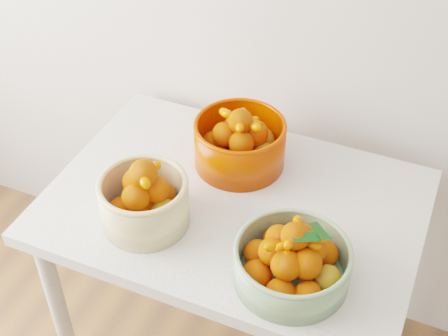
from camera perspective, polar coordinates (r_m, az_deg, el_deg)
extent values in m
cube|color=silver|center=(1.70, 0.92, -3.52)|extent=(1.00, 0.70, 0.04)
cylinder|color=silver|center=(1.99, -14.68, -13.04)|extent=(0.05, 0.05, 0.71)
cylinder|color=silver|center=(2.30, -6.57, -2.51)|extent=(0.05, 0.05, 0.71)
cylinder|color=silver|center=(2.11, 15.15, -8.91)|extent=(0.05, 0.05, 0.71)
cylinder|color=#DBC187|center=(1.60, -7.29, -3.20)|extent=(0.25, 0.25, 0.13)
torus|color=#DBC187|center=(1.56, -7.49, -1.49)|extent=(0.26, 0.26, 0.02)
sphere|color=#D1660C|center=(1.59, -5.46, -4.18)|extent=(0.08, 0.08, 0.08)
sphere|color=#E94600|center=(1.64, -5.73, -2.50)|extent=(0.07, 0.07, 0.07)
sphere|color=#E94600|center=(1.65, -8.03, -2.28)|extent=(0.07, 0.07, 0.07)
sphere|color=#E94600|center=(1.61, -9.30, -3.86)|extent=(0.07, 0.07, 0.07)
sphere|color=#E94600|center=(1.57, -7.70, -5.00)|extent=(0.08, 0.08, 0.08)
sphere|color=#E94600|center=(1.61, -7.25, -3.53)|extent=(0.07, 0.07, 0.07)
sphere|color=#E94600|center=(1.57, -6.26, -1.92)|extent=(0.07, 0.07, 0.07)
sphere|color=#E94600|center=(1.59, -7.92, -1.31)|extent=(0.08, 0.08, 0.08)
sphere|color=#E94600|center=(1.55, -8.08, -2.69)|extent=(0.07, 0.07, 0.07)
sphere|color=#E94600|center=(1.54, -7.35, -0.51)|extent=(0.07, 0.07, 0.07)
ellipsoid|color=#F95701|center=(1.54, -7.73, -0.53)|extent=(0.04, 0.03, 0.04)
ellipsoid|color=#F95701|center=(1.57, -6.30, 0.15)|extent=(0.04, 0.04, 0.03)
ellipsoid|color=#F95701|center=(1.51, -7.22, -1.34)|extent=(0.05, 0.05, 0.03)
ellipsoid|color=#F95701|center=(1.54, -6.68, -0.34)|extent=(0.05, 0.04, 0.04)
cylinder|color=gray|center=(1.48, 6.21, -8.81)|extent=(0.36, 0.36, 0.10)
torus|color=gray|center=(1.45, 6.35, -7.58)|extent=(0.36, 0.36, 0.01)
sphere|color=#D1660C|center=(1.47, 9.42, -9.96)|extent=(0.07, 0.07, 0.07)
sphere|color=#E94600|center=(1.52, 9.12, -7.76)|extent=(0.07, 0.07, 0.07)
sphere|color=#E94600|center=(1.54, 7.37, -6.60)|extent=(0.07, 0.07, 0.07)
sphere|color=#E94600|center=(1.53, 4.72, -6.57)|extent=(0.07, 0.07, 0.07)
sphere|color=#E94600|center=(1.50, 3.07, -7.79)|extent=(0.07, 0.07, 0.07)
sphere|color=#E94600|center=(1.46, 3.00, -9.74)|extent=(0.07, 0.07, 0.07)
sphere|color=#E94600|center=(1.43, 5.13, -11.37)|extent=(0.07, 0.07, 0.07)
sphere|color=#E94600|center=(1.43, 7.66, -11.36)|extent=(0.06, 0.06, 0.06)
sphere|color=#E94600|center=(1.48, 6.21, -8.87)|extent=(0.07, 0.07, 0.07)
sphere|color=#E94600|center=(1.45, 8.23, -7.28)|extent=(0.07, 0.07, 0.07)
sphere|color=#E94600|center=(1.47, 7.06, -6.22)|extent=(0.07, 0.07, 0.07)
sphere|color=#E94600|center=(1.46, 5.04, -6.41)|extent=(0.06, 0.06, 0.06)
sphere|color=#E94600|center=(1.44, 4.45, -7.64)|extent=(0.07, 0.07, 0.07)
sphere|color=#E94600|center=(1.41, 5.73, -8.83)|extent=(0.07, 0.07, 0.07)
sphere|color=#E94600|center=(1.42, 7.56, -8.68)|extent=(0.07, 0.07, 0.07)
sphere|color=#E94600|center=(1.41, 6.52, -6.21)|extent=(0.07, 0.07, 0.07)
ellipsoid|color=#F95701|center=(1.43, 6.42, -6.93)|extent=(0.03, 0.04, 0.03)
ellipsoid|color=#F95701|center=(1.41, 5.27, -7.23)|extent=(0.04, 0.04, 0.03)
ellipsoid|color=#F95701|center=(1.47, 6.73, -4.80)|extent=(0.03, 0.04, 0.03)
ellipsoid|color=#F95701|center=(1.40, 5.71, -8.00)|extent=(0.03, 0.04, 0.03)
ellipsoid|color=#F95701|center=(1.40, 7.81, -8.08)|extent=(0.04, 0.04, 0.03)
ellipsoid|color=#F95701|center=(1.42, 8.27, -7.03)|extent=(0.04, 0.03, 0.03)
ellipsoid|color=#F95701|center=(1.41, 6.59, -6.14)|extent=(0.03, 0.04, 0.03)
ellipsoid|color=#F95701|center=(1.41, 7.29, -5.98)|extent=(0.04, 0.04, 0.03)
ellipsoid|color=#F95701|center=(1.39, 5.95, -6.91)|extent=(0.03, 0.04, 0.03)
ellipsoid|color=#F95701|center=(1.41, 7.04, -6.71)|extent=(0.04, 0.03, 0.03)
ellipsoid|color=#F95701|center=(1.40, 6.10, -6.61)|extent=(0.04, 0.04, 0.03)
ellipsoid|color=#F95701|center=(1.38, 4.22, -7.21)|extent=(0.04, 0.04, 0.03)
ellipsoid|color=#F95701|center=(1.43, 6.70, -5.75)|extent=(0.02, 0.03, 0.02)
ellipsoid|color=#F95701|center=(1.42, 6.62, -5.26)|extent=(0.03, 0.04, 0.02)
ellipsoid|color=#F95701|center=(1.42, 6.70, -5.51)|extent=(0.03, 0.04, 0.03)
ellipsoid|color=#F95701|center=(1.41, 9.00, -6.41)|extent=(0.04, 0.03, 0.03)
ellipsoid|color=#F95701|center=(1.43, 7.16, -5.84)|extent=(0.04, 0.04, 0.03)
cylinder|color=red|center=(1.77, 1.45, 2.17)|extent=(0.27, 0.27, 0.13)
torus|color=red|center=(1.73, 1.49, 3.91)|extent=(0.28, 0.28, 0.01)
sphere|color=#D1660C|center=(1.76, 3.78, 1.05)|extent=(0.08, 0.08, 0.08)
sphere|color=#D1660C|center=(1.82, 3.46, 2.54)|extent=(0.08, 0.08, 0.08)
sphere|color=#E94600|center=(1.84, 1.24, 3.21)|extent=(0.08, 0.08, 0.08)
sphere|color=#E94600|center=(1.80, -0.89, 2.23)|extent=(0.08, 0.08, 0.08)
sphere|color=#E94600|center=(1.74, -0.55, 0.70)|extent=(0.08, 0.08, 0.08)
sphere|color=#E94600|center=(1.72, 1.80, 0.06)|extent=(0.08, 0.08, 0.08)
sphere|color=#E94600|center=(1.78, 1.44, 1.68)|extent=(0.07, 0.07, 0.07)
sphere|color=#E94600|center=(1.75, 2.87, 3.19)|extent=(0.07, 0.07, 0.07)
sphere|color=#E94600|center=(1.78, 1.24, 3.97)|extent=(0.07, 0.07, 0.07)
sphere|color=#E94600|center=(1.74, 0.07, 3.10)|extent=(0.07, 0.07, 0.07)
sphere|color=#E94600|center=(1.71, 1.60, 2.26)|extent=(0.07, 0.07, 0.07)
sphere|color=#E94600|center=(1.71, 1.52, 4.30)|extent=(0.07, 0.07, 0.07)
ellipsoid|color=#F95701|center=(1.71, 1.61, 3.88)|extent=(0.05, 0.04, 0.04)
ellipsoid|color=#F95701|center=(1.73, 2.14, 4.53)|extent=(0.04, 0.04, 0.03)
ellipsoid|color=#F95701|center=(1.74, 2.00, 4.31)|extent=(0.04, 0.04, 0.03)
ellipsoid|color=#F95701|center=(1.68, 1.46, 3.71)|extent=(0.04, 0.04, 0.03)
ellipsoid|color=#F95701|center=(1.75, 0.01, 5.13)|extent=(0.05, 0.04, 0.04)
ellipsoid|color=#F95701|center=(1.68, 2.95, 3.73)|extent=(0.05, 0.04, 0.03)
ellipsoid|color=#F95701|center=(1.73, 1.70, 5.11)|extent=(0.03, 0.04, 0.04)
ellipsoid|color=#F95701|center=(1.73, 0.26, 4.98)|extent=(0.04, 0.03, 0.03)
ellipsoid|color=#F95701|center=(1.76, 2.75, 4.38)|extent=(0.04, 0.04, 0.03)
ellipsoid|color=#F95701|center=(1.72, 2.84, 4.06)|extent=(0.04, 0.04, 0.03)
ellipsoid|color=#F95701|center=(1.71, 1.97, 4.63)|extent=(0.05, 0.04, 0.04)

